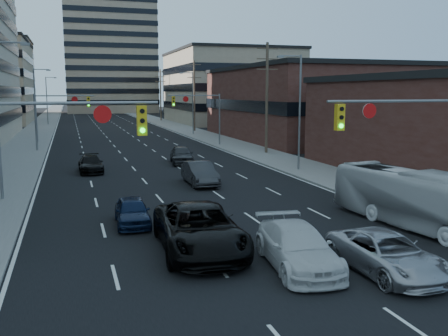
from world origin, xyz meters
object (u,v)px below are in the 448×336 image
Objects in this scene: silver_suv at (386,254)px; white_van at (297,247)px; transit_bus at (419,200)px; sedan_blue at (132,211)px; black_pickup at (199,229)px.

white_van is at bearing 150.78° from silver_suv.
silver_suv is 6.63m from transit_bus.
silver_suv is at bearing -47.24° from sedan_blue.
transit_bus is at bearing 41.59° from silver_suv.
transit_bus is 13.20m from sedan_blue.
white_van is 8.14m from transit_bus.
black_pickup is at bearing 142.83° from white_van.
silver_suv is at bearing -33.58° from black_pickup.
silver_suv is 0.52× the size of transit_bus.
silver_suv reaches higher than sedan_blue.
white_van is 1.35× the size of sedan_blue.
silver_suv is 1.30× the size of sedan_blue.
white_van is 8.97m from sedan_blue.
white_van is at bearing -54.41° from sedan_blue.
white_van is at bearing -165.05° from transit_bus.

